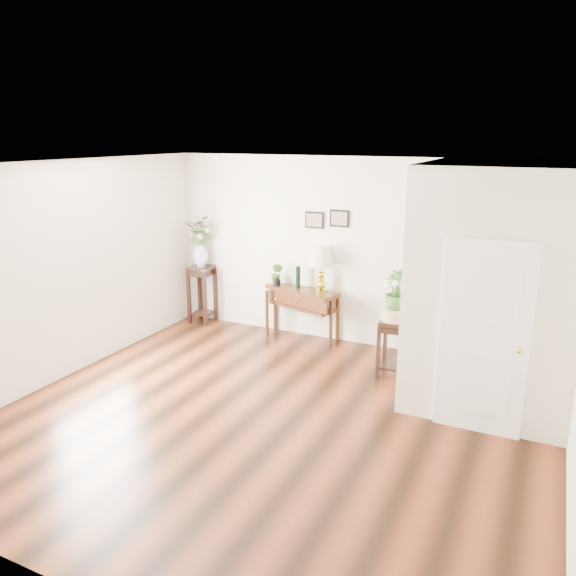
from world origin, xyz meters
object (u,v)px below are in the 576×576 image
Objects in this scene: console_table at (302,313)px; plant_stand_a at (202,294)px; table_lamp at (321,269)px; plant_stand_b at (393,348)px.

console_table is 1.23× the size of plant_stand_a.
plant_stand_a reaches higher than console_table.
table_lamp is (0.32, 0.00, 0.75)m from console_table.
console_table is at bearing 180.00° from table_lamp.
table_lamp reaches higher than plant_stand_b.
table_lamp is 0.71× the size of plant_stand_a.
console_table is 1.86m from plant_stand_b.
plant_stand_b is (3.51, -0.77, -0.10)m from plant_stand_a.
plant_stand_a is 3.60m from plant_stand_b.
table_lamp is 0.88× the size of plant_stand_b.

